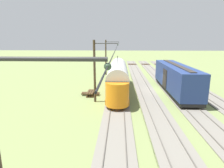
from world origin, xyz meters
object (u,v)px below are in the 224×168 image
coach_adjacent (175,78)px  catenary_pole_mid_near (95,70)px  track_end_bumper (176,74)px  vintage_streetcar (118,77)px  switch_stand (184,73)px  catenary_pole_foreground (106,57)px  spare_tie_stack (91,93)px

coach_adjacent → catenary_pole_mid_near: catenary_pole_mid_near is taller
catenary_pole_mid_near → track_end_bumper: catenary_pole_mid_near is taller
vintage_streetcar → switch_stand: (-13.47, -12.54, -1.56)m
coach_adjacent → track_end_bumper: size_ratio=8.04×
vintage_streetcar → catenary_pole_foreground: 13.94m
coach_adjacent → track_end_bumper: bearing=-106.7°
switch_stand → spare_tie_stack: (17.17, 14.44, -0.43)m
coach_adjacent → switch_stand: (-5.40, -12.61, -1.46)m
vintage_streetcar → switch_stand: size_ratio=13.44×
catenary_pole_foreground → spare_tie_stack: (1.06, 15.50, -3.59)m
catenary_pole_foreground → switch_stand: bearing=176.2°
vintage_streetcar → switch_stand: 18.46m
catenary_pole_mid_near → switch_stand: catenary_pole_mid_near is taller
spare_tie_stack → track_end_bumper: (-15.80, -15.30, 0.13)m
catenary_pole_mid_near → spare_tie_stack: (1.06, -2.73, -3.59)m
coach_adjacent → catenary_pole_mid_near: size_ratio=1.96×
catenary_pole_mid_near → track_end_bumper: bearing=-129.3°
track_end_bumper → spare_tie_stack: bearing=44.1°
coach_adjacent → catenary_pole_mid_near: 11.76m
catenary_pole_mid_near → track_end_bumper: (-14.75, -18.04, -3.46)m
vintage_streetcar → spare_tie_stack: (3.70, 1.90, -1.99)m
vintage_streetcar → track_end_bumper: vintage_streetcar is taller
vintage_streetcar → catenary_pole_mid_near: (2.64, 4.63, 1.60)m
switch_stand → track_end_bumper: 1.64m
spare_tie_stack → coach_adjacent: bearing=-171.2°
vintage_streetcar → track_end_bumper: 18.15m
spare_tie_stack → track_end_bumper: 22.00m
catenary_pole_mid_near → switch_stand: 23.76m
coach_adjacent → spare_tie_stack: (11.77, 1.83, -1.90)m
catenary_pole_foreground → catenary_pole_mid_near: size_ratio=1.00×
catenary_pole_foreground → switch_stand: (-16.11, 1.06, -3.15)m
switch_stand → catenary_pole_foreground: bearing=-3.8°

